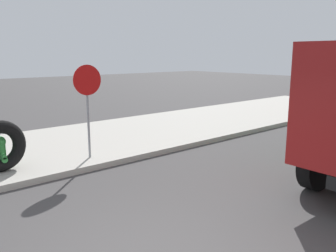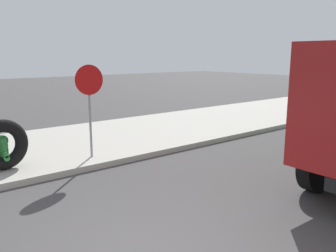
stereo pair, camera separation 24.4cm
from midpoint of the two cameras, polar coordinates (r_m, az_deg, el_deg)
sidewalk_curb at (r=10.61m, az=-24.12°, el=-4.29°), size 36.00×5.00×0.15m
fire_hydrant at (r=9.03m, az=-24.46°, el=-3.67°), size 0.27×0.62×0.80m
loose_tire at (r=8.88m, az=-24.47°, el=-2.79°), size 1.22×0.53×1.19m
stop_sign at (r=9.12m, az=-11.87°, el=5.16°), size 0.76×0.08×2.39m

